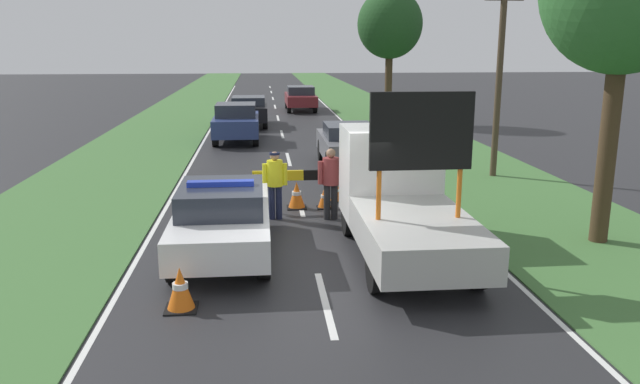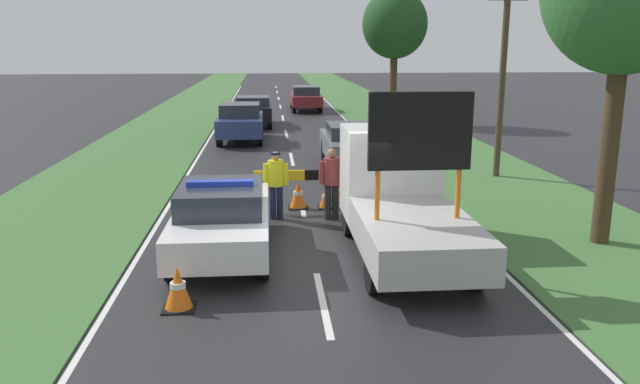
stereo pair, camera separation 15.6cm
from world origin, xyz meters
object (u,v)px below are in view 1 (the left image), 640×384
queued_car_sedan_black (249,110)px  queued_car_wagon_maroon (301,98)px  police_car (222,218)px  road_barrier (303,178)px  traffic_cone_lane_edge (372,190)px  traffic_cone_near_truck (324,198)px  queued_car_suv_grey (348,144)px  traffic_cone_near_police (297,195)px  work_truck (400,196)px  pedestrian_civilian (331,178)px  queued_car_hatch_blue (236,122)px  traffic_cone_behind_barrier (180,289)px  utility_pole (499,77)px  police_officer (275,179)px  roadside_tree_near_right (390,25)px  traffic_cone_centre_front (337,192)px

queued_car_sedan_black → queued_car_wagon_maroon: queued_car_wagon_maroon is taller
police_car → queued_car_wagon_maroon: (3.37, 27.73, 0.05)m
road_barrier → traffic_cone_lane_edge: road_barrier is taller
traffic_cone_near_truck → queued_car_suv_grey: (1.39, 5.48, 0.53)m
road_barrier → queued_car_suv_grey: bearing=74.8°
traffic_cone_near_police → work_truck: bearing=-61.8°
pedestrian_civilian → road_barrier: bearing=147.5°
traffic_cone_near_truck → queued_car_hatch_blue: 11.89m
traffic_cone_behind_barrier → queued_car_suv_grey: 12.38m
utility_pole → police_officer: bearing=-148.5°
traffic_cone_near_truck → traffic_cone_behind_barrier: 6.78m
traffic_cone_near_truck → queued_car_hatch_blue: bearing=102.9°
police_car → pedestrian_civilian: 3.46m
traffic_cone_behind_barrier → roadside_tree_near_right: roadside_tree_near_right is taller
police_officer → queued_car_suv_grey: 6.94m
queued_car_suv_grey → police_car: bearing=67.0°
traffic_cone_near_police → traffic_cone_near_truck: bearing=-5.5°
police_officer → traffic_cone_centre_front: (1.70, 1.59, -0.72)m
work_truck → queued_car_hatch_blue: bearing=-77.6°
queued_car_hatch_blue → utility_pole: size_ratio=0.68×
police_car → traffic_cone_lane_edge: (3.82, 4.39, -0.53)m
police_car → traffic_cone_near_police: bearing=63.7°
queued_car_suv_grey → police_officer: bearing=67.2°
work_truck → utility_pole: 8.57m
traffic_cone_lane_edge → queued_car_sedan_black: 16.39m
traffic_cone_behind_barrier → queued_car_wagon_maroon: bearing=82.7°
work_truck → road_barrier: (-1.75, 3.30, -0.29)m
road_barrier → police_officer: bearing=-131.7°
queued_car_suv_grey → work_truck: bearing=88.7°
queued_car_sedan_black → utility_pole: bearing=120.8°
queued_car_suv_grey → queued_car_sedan_black: queued_car_sedan_black is taller
pedestrian_civilian → queued_car_suv_grey: size_ratio=0.40×
queued_car_hatch_blue → queued_car_sedan_black: queued_car_hatch_blue is taller
traffic_cone_centre_front → utility_pole: 6.73m
queued_car_suv_grey → queued_car_sedan_black: 11.95m
queued_car_hatch_blue → queued_car_wagon_maroon: 13.17m
traffic_cone_near_truck → traffic_cone_behind_barrier: bearing=-115.7°
queued_car_sedan_black → utility_pole: 15.82m
police_officer → queued_car_sedan_black: police_officer is taller
traffic_cone_near_police → queued_car_suv_grey: 5.82m
police_car → queued_car_hatch_blue: queued_car_hatch_blue is taller
work_truck → queued_car_wagon_maroon: 27.74m
utility_pole → work_truck: bearing=-123.7°
queued_car_hatch_blue → queued_car_sedan_black: 5.32m
traffic_cone_near_truck → queued_car_sedan_black: 17.03m
traffic_cone_near_police → roadside_tree_near_right: 18.87m
police_car → roadside_tree_near_right: 22.60m
roadside_tree_near_right → queued_car_sedan_black: bearing=-176.4°
roadside_tree_near_right → traffic_cone_centre_front: bearing=-106.0°
work_truck → pedestrian_civilian: work_truck is taller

